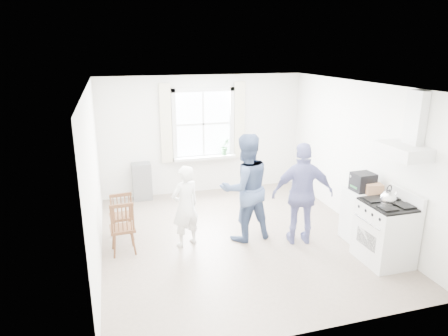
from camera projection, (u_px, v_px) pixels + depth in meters
room_shell at (238, 166)px, 6.51m from camera, size 4.62×5.12×2.64m
window_assembly at (204, 128)px, 8.72m from camera, size 1.88×0.24×1.70m
range_hood at (407, 140)px, 5.65m from camera, size 0.45×0.76×0.94m
shelf_unit at (142, 181)px, 8.55m from camera, size 0.40×0.30×0.80m
gas_stove at (385, 232)px, 6.01m from camera, size 0.68×0.76×1.12m
kettle at (388, 199)px, 5.78m from camera, size 0.23×0.23×0.32m
low_cabinet at (362, 216)px, 6.69m from camera, size 0.50×0.55×0.90m
stereo_stack at (363, 182)px, 6.51m from camera, size 0.35×0.32×0.30m
cardboard_box at (374, 189)px, 6.39m from camera, size 0.30×0.24×0.17m
windsor_chair_a at (122, 223)px, 6.18m from camera, size 0.40×0.39×0.90m
windsor_chair_b at (121, 211)px, 6.65m from camera, size 0.40×0.40×0.88m
person_left at (185, 206)px, 6.46m from camera, size 0.66×0.66×1.37m
person_mid at (245, 188)px, 6.63m from camera, size 1.01×1.01×1.83m
person_right at (303, 194)px, 6.51m from camera, size 1.21×1.21×1.72m
potted_plant at (225, 147)px, 8.89m from camera, size 0.23×0.23×0.37m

